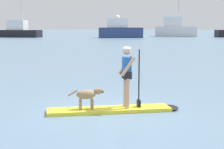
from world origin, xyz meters
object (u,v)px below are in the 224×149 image
at_px(paddleboard, 117,109).
at_px(dog, 88,95).
at_px(moored_boat_outer, 20,31).
at_px(moored_boat_far_port, 175,29).
at_px(person_paddler, 127,72).
at_px(moored_boat_center, 120,30).

bearing_deg(paddleboard, dog, -166.13).
height_order(moored_boat_outer, moored_boat_far_port, moored_boat_far_port).
relative_size(moored_boat_outer, moored_boat_far_port, 0.91).
relative_size(paddleboard, person_paddler, 2.20).
distance_m(dog, moored_boat_outer, 64.23).
xyz_separation_m(moored_boat_outer, moored_boat_far_port, (31.82, 5.85, 0.31)).
xyz_separation_m(moored_boat_outer, moored_boat_center, (20.40, -1.52, 0.15)).
height_order(paddleboard, moored_boat_center, moored_boat_center).
xyz_separation_m(paddleboard, dog, (-0.80, -0.20, 0.44)).
distance_m(paddleboard, dog, 0.93).
distance_m(moored_boat_outer, moored_boat_center, 20.46).
distance_m(dog, moored_boat_far_port, 66.62).
height_order(moored_boat_center, moored_boat_far_port, moored_boat_far_port).
distance_m(person_paddler, dog, 1.25).
height_order(paddleboard, dog, dog).
xyz_separation_m(dog, moored_boat_outer, (-22.60, 60.12, 0.80)).
distance_m(paddleboard, moored_boat_far_port, 66.32).
xyz_separation_m(paddleboard, moored_boat_outer, (-23.40, 59.92, 1.24)).
relative_size(moored_boat_outer, moored_boat_center, 1.15).
height_order(dog, moored_boat_far_port, moored_boat_far_port).
height_order(person_paddler, moored_boat_center, moored_boat_center).
relative_size(person_paddler, moored_boat_center, 0.19).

